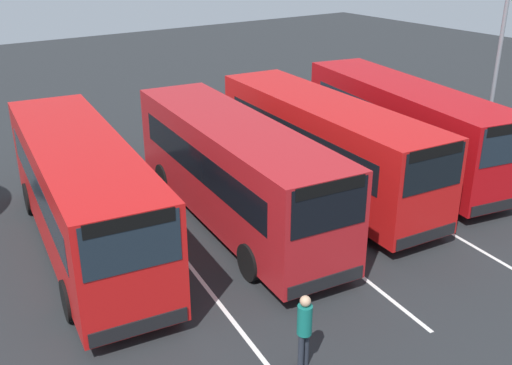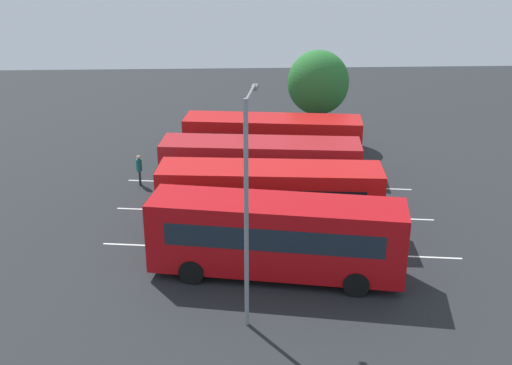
% 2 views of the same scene
% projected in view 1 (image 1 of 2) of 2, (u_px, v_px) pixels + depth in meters
% --- Properties ---
extents(ground_plane, '(76.32, 76.32, 0.00)m').
position_uv_depth(ground_plane, '(269.00, 203.00, 20.74)').
color(ground_plane, '#232628').
extents(bus_far_left, '(10.69, 3.78, 3.36)m').
position_uv_depth(bus_far_left, '(83.00, 192.00, 17.03)').
color(bus_far_left, red).
rests_on(bus_far_left, ground).
extents(bus_center_left, '(10.67, 3.59, 3.36)m').
position_uv_depth(bus_center_left, '(234.00, 169.00, 18.68)').
color(bus_center_left, '#AD191E').
rests_on(bus_center_left, ground).
extents(bus_center_right, '(10.64, 3.41, 3.36)m').
position_uv_depth(bus_center_right, '(324.00, 143.00, 20.89)').
color(bus_center_right, red).
rests_on(bus_center_right, ground).
extents(bus_far_right, '(10.73, 4.40, 3.36)m').
position_uv_depth(bus_far_right, '(404.00, 124.00, 23.00)').
color(bus_far_right, '#B70C11').
rests_on(bus_far_right, ground).
extents(pedestrian, '(0.36, 0.36, 1.80)m').
position_uv_depth(pedestrian, '(304.00, 326.00, 12.51)').
color(pedestrian, '#232833').
rests_on(pedestrian, ground).
extents(street_lamp, '(0.62, 2.72, 8.51)m').
position_uv_depth(street_lamp, '(496.00, 41.00, 22.58)').
color(street_lamp, gray).
rests_on(street_lamp, ground).
extents(lane_stripe_outer_left, '(16.22, 2.29, 0.01)m').
position_uv_depth(lane_stripe_outer_left, '(164.00, 233.00, 18.63)').
color(lane_stripe_outer_left, silver).
rests_on(lane_stripe_outer_left, ground).
extents(lane_stripe_inner_left, '(16.22, 2.29, 0.01)m').
position_uv_depth(lane_stripe_inner_left, '(269.00, 202.00, 20.74)').
color(lane_stripe_inner_left, silver).
rests_on(lane_stripe_inner_left, ground).
extents(lane_stripe_inner_right, '(16.22, 2.29, 0.01)m').
position_uv_depth(lane_stripe_inner_right, '(354.00, 177.00, 22.85)').
color(lane_stripe_inner_right, silver).
rests_on(lane_stripe_inner_right, ground).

